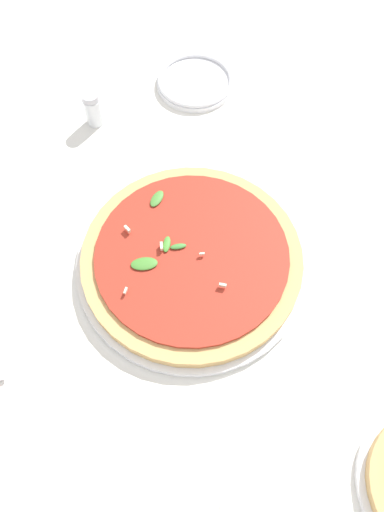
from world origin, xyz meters
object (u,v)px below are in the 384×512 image
at_px(pizza_arugula_main, 192,260).
at_px(wine_glass, 259,506).
at_px(side_plate_white, 195,82).
at_px(shaker_pepper, 93,109).

distance_m(pizza_arugula_main, wine_glass, 0.37).
relative_size(side_plate_white, shaker_pepper, 2.27).
distance_m(pizza_arugula_main, side_plate_white, 0.40).
distance_m(side_plate_white, shaker_pepper, 0.21).
xyz_separation_m(wine_glass, side_plate_white, (-0.13, -0.74, -0.11)).
bearing_deg(shaker_pepper, pizza_arugula_main, 105.68).
height_order(pizza_arugula_main, side_plate_white, pizza_arugula_main).
distance_m(pizza_arugula_main, shaker_pepper, 0.35).
bearing_deg(wine_glass, shaker_pepper, -83.88).
bearing_deg(side_plate_white, shaker_pepper, 12.58).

